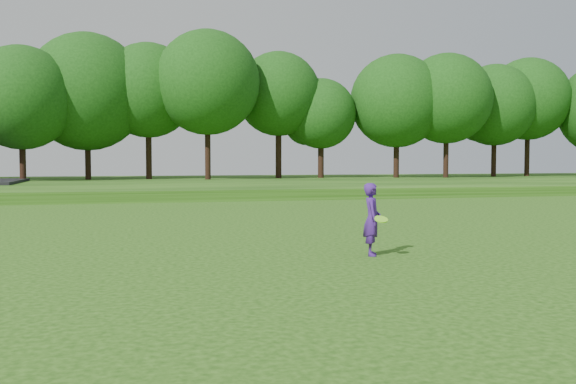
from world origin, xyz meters
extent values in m
plane|color=#193E0C|center=(0.00, 0.00, 0.00)|extent=(140.00, 140.00, 0.00)
cube|color=#193E0C|center=(0.00, 34.00, 0.30)|extent=(130.00, 30.00, 0.60)
cube|color=gray|center=(0.00, 20.00, 0.02)|extent=(130.00, 1.60, 0.04)
imported|color=#441C7F|center=(0.52, -0.46, 0.85)|extent=(0.58, 0.72, 1.70)
cylinder|color=#88E724|center=(0.57, -0.90, 0.89)|extent=(0.31, 0.30, 0.15)
camera|label=1|loc=(-5.09, -14.43, 2.27)|focal=40.00mm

